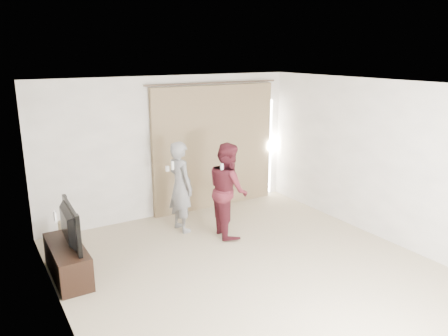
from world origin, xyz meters
The scene contains 10 objects.
floor centered at (0.00, 0.00, 0.00)m, with size 5.50×5.50×0.00m, color tan.
wall_back centered at (0.00, 2.75, 1.30)m, with size 5.00×0.04×2.60m, color white.
wall_left centered at (-2.50, 0.00, 1.30)m, with size 0.04×5.50×2.60m.
ceiling centered at (0.00, 0.00, 2.60)m, with size 5.00×5.50×0.01m, color white.
curtain centered at (0.91, 2.68, 1.20)m, with size 2.80×0.11×2.46m.
tv_console centered at (-2.27, 1.22, 0.23)m, with size 0.42×1.20×0.46m, color black.
tv centered at (-2.27, 1.22, 0.75)m, with size 0.99×0.13×0.57m, color black.
scratching_post centered at (-2.10, 2.20, 0.18)m, with size 0.33×0.33×0.44m.
person_man centered at (-0.21, 1.90, 0.79)m, with size 0.44×0.61×1.57m.
person_woman centered at (0.39, 1.33, 0.79)m, with size 0.74×0.87×1.59m.
Camera 1 is at (-3.22, -4.56, 3.02)m, focal length 35.00 mm.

